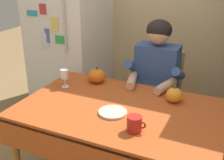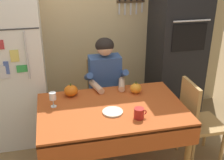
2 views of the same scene
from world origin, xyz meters
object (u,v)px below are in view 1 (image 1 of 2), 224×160
(wine_glass, at_px, (65,75))
(pumpkin_large, at_px, (174,95))
(chair_behind_person, at_px, (159,95))
(coffee_mug, at_px, (135,124))
(serving_tray, at_px, (113,112))
(refrigerator, at_px, (70,41))
(dining_table, at_px, (119,119))
(seated_person, at_px, (154,80))
(pumpkin_medium, at_px, (97,76))

(wine_glass, height_order, pumpkin_large, wine_glass)
(chair_behind_person, height_order, coffee_mug, chair_behind_person)
(coffee_mug, bearing_deg, wine_glass, 152.82)
(pumpkin_large, xyz_separation_m, serving_tray, (-0.33, -0.34, -0.05))
(refrigerator, xyz_separation_m, dining_table, (0.95, -0.88, -0.24))
(seated_person, height_order, coffee_mug, seated_person)
(wine_glass, height_order, pumpkin_medium, wine_glass)
(dining_table, relative_size, wine_glass, 9.29)
(chair_behind_person, xyz_separation_m, pumpkin_large, (0.25, -0.53, 0.28))
(wine_glass, relative_size, serving_tray, 0.78)
(refrigerator, xyz_separation_m, wine_glass, (0.41, -0.72, -0.05))
(coffee_mug, height_order, pumpkin_large, pumpkin_large)
(pumpkin_large, bearing_deg, dining_table, -139.75)
(coffee_mug, bearing_deg, chair_behind_person, 97.42)
(seated_person, distance_m, wine_glass, 0.76)
(dining_table, relative_size, serving_tray, 7.28)
(dining_table, bearing_deg, pumpkin_medium, 135.46)
(pumpkin_large, bearing_deg, seated_person, 126.50)
(coffee_mug, xyz_separation_m, pumpkin_large, (0.12, 0.49, 0.00))
(chair_behind_person, bearing_deg, pumpkin_large, -64.60)
(wine_glass, bearing_deg, seated_person, 36.23)
(wine_glass, bearing_deg, coffee_mug, -27.18)
(dining_table, height_order, serving_tray, serving_tray)
(refrigerator, xyz_separation_m, coffee_mug, (1.14, -1.10, -0.11))
(dining_table, xyz_separation_m, wine_glass, (-0.54, 0.16, 0.19))
(refrigerator, bearing_deg, wine_glass, -60.72)
(dining_table, relative_size, chair_behind_person, 1.51)
(dining_table, relative_size, pumpkin_large, 10.80)
(dining_table, distance_m, serving_tray, 0.12)
(coffee_mug, xyz_separation_m, pumpkin_medium, (-0.55, 0.57, 0.01))
(dining_table, xyz_separation_m, coffee_mug, (0.19, -0.22, 0.13))
(refrigerator, height_order, pumpkin_medium, refrigerator)
(dining_table, distance_m, coffee_mug, 0.32)
(coffee_mug, distance_m, wine_glass, 0.83)
(pumpkin_medium, bearing_deg, refrigerator, 138.11)
(dining_table, bearing_deg, serving_tray, -100.48)
(dining_table, distance_m, wine_glass, 0.60)
(refrigerator, relative_size, chair_behind_person, 1.94)
(refrigerator, distance_m, serving_tray, 1.35)
(coffee_mug, xyz_separation_m, serving_tray, (-0.21, 0.15, -0.04))
(chair_behind_person, bearing_deg, serving_tray, -95.06)
(seated_person, xyz_separation_m, pumpkin_medium, (-0.42, -0.25, 0.06))
(refrigerator, height_order, wine_glass, refrigerator)
(wine_glass, bearing_deg, pumpkin_large, 7.07)
(refrigerator, distance_m, pumpkin_medium, 0.80)
(seated_person, xyz_separation_m, coffee_mug, (0.13, -0.82, 0.05))
(serving_tray, bearing_deg, wine_glass, 156.23)
(chair_behind_person, bearing_deg, refrigerator, 174.90)
(dining_table, relative_size, coffee_mug, 11.84)
(wine_glass, relative_size, pumpkin_medium, 1.05)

